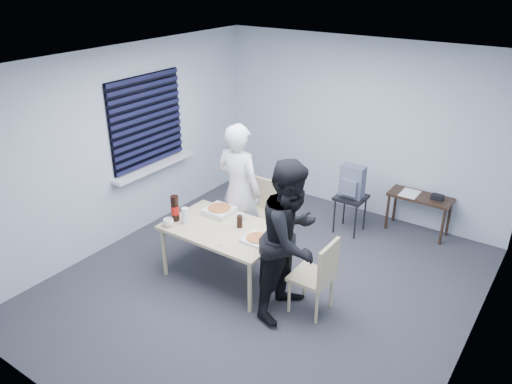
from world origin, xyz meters
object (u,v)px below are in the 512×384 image
Objects in this scene: side_table at (420,201)px; backpack at (352,182)px; soda_bottle at (175,209)px; person_black at (291,239)px; mug_b at (241,217)px; dining_table at (224,232)px; chair_right at (319,273)px; chair_far at (262,207)px; mug_a at (168,223)px; stool at (351,203)px; person_white at (239,191)px.

backpack reaches higher than side_table.
side_table is 2.67× the size of soda_bottle.
person_black reaches higher than mug_b.
backpack is (-0.80, -0.54, 0.29)m from side_table.
chair_right reaches higher than dining_table.
chair_far is 1.96× the size of backpack.
stool is at bearing 59.51° from mug_a.
chair_far reaches higher than mug_b.
chair_right is 1.24m from mug_b.
mug_b is (0.05, 0.26, 0.11)m from dining_table.
stool is at bearing 56.96° from soda_bottle.
soda_bottle reaches higher than chair_far.
chair_right is 2.78× the size of soda_bottle.
person_black is 1.55m from mug_a.
mug_b is at bearing 44.43° from mug_a.
dining_table is 0.79× the size of person_white.
dining_table reaches higher than stool.
person_black is at bearing 3.74° from soda_bottle.
dining_table is 1.63× the size of side_table.
mug_a reaches higher than stool.
mug_b is at bearing 169.17° from chair_right.
person_black is at bearing -44.25° from chair_far.
person_black is (1.17, -0.66, 0.00)m from person_white.
backpack reaches higher than mug_b.
person_black reaches higher than dining_table.
side_table is 1.54× the size of stool.
person_black is at bearing -4.76° from dining_table.
mug_a is at bearing 69.19° from person_white.
person_white is 1.69m from stool.
chair_far is at bearing -133.51° from stool.
dining_table is at bearing -134.68° from backpack.
side_table is at bearing 40.85° from chair_far.
chair_far is 0.55m from person_white.
person_black is 14.39× the size of mug_a.
mug_a is at bearing -108.55° from chair_far.
chair_right reaches higher than mug_a.
stool is (-0.49, 1.87, -0.07)m from chair_right.
mug_b is 0.79m from soda_bottle.
person_white is at bearing 63.26° from soda_bottle.
soda_bottle is (-0.03, 0.16, 0.11)m from mug_a.
mug_b is at bearing -136.28° from backpack.
person_black is at bearing -20.60° from mug_b.
side_table is at bearing -133.83° from person_white.
person_white reaches higher than mug_a.
mug_b is (-1.50, -2.16, 0.24)m from side_table.
chair_far is at bearing -139.15° from side_table.
chair_right is at bearing -68.66° from person_black.
person_white reaches higher than side_table.
mug_a is (-0.35, -0.93, -0.16)m from person_white.
dining_table is 3.08× the size of backpack.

